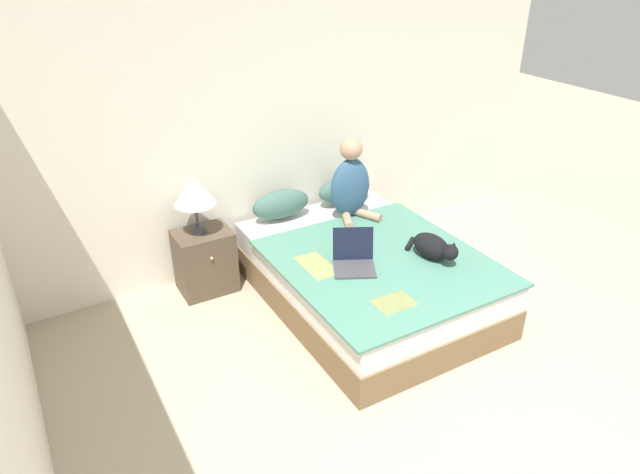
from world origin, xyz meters
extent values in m
cube|color=silver|center=(0.00, 3.07, 1.27)|extent=(5.59, 0.05, 2.55)
cube|color=brown|center=(0.19, 1.99, 0.13)|extent=(1.46, 2.02, 0.25)
cube|color=silver|center=(0.19, 1.99, 0.36)|extent=(1.44, 1.99, 0.21)
cube|color=#4C8470|center=(0.19, 1.79, 0.47)|extent=(1.50, 1.62, 0.02)
cube|color=#B2BC70|center=(-0.28, 1.99, 0.48)|extent=(0.21, 0.39, 0.01)
cube|color=#B2BC70|center=(-0.07, 1.30, 0.48)|extent=(0.28, 0.21, 0.01)
ellipsoid|color=#42665B|center=(-0.14, 2.86, 0.61)|extent=(0.53, 0.23, 0.25)
ellipsoid|color=#42665B|center=(0.51, 2.86, 0.61)|extent=(0.53, 0.23, 0.25)
ellipsoid|color=#33567A|center=(0.40, 2.59, 0.75)|extent=(0.37, 0.20, 0.53)
sphere|color=tan|center=(0.40, 2.59, 1.10)|extent=(0.19, 0.19, 0.19)
cylinder|color=tan|center=(0.30, 2.46, 0.52)|extent=(0.17, 0.27, 0.07)
cylinder|color=tan|center=(0.50, 2.46, 0.52)|extent=(0.17, 0.27, 0.07)
ellipsoid|color=black|center=(0.54, 1.66, 0.58)|extent=(0.23, 0.35, 0.19)
sphere|color=black|center=(0.57, 1.48, 0.60)|extent=(0.12, 0.12, 0.12)
cone|color=black|center=(0.60, 1.48, 0.65)|extent=(0.06, 0.06, 0.06)
cone|color=black|center=(0.54, 1.47, 0.65)|extent=(0.06, 0.06, 0.06)
cylinder|color=black|center=(0.51, 1.87, 0.50)|extent=(0.17, 0.14, 0.04)
cube|color=#424247|center=(-0.07, 1.79, 0.49)|extent=(0.39, 0.36, 0.02)
cube|color=black|center=(0.00, 1.92, 0.62)|extent=(0.30, 0.19, 0.25)
cube|color=brown|center=(-0.88, 2.82, 0.27)|extent=(0.46, 0.35, 0.54)
sphere|color=tan|center=(-0.88, 2.63, 0.39)|extent=(0.03, 0.03, 0.03)
cylinder|color=#38383D|center=(-0.91, 2.82, 0.58)|extent=(0.11, 0.11, 0.07)
cylinder|color=#38383D|center=(-0.91, 2.82, 0.71)|extent=(0.02, 0.02, 0.20)
cone|color=white|center=(-0.91, 2.82, 0.92)|extent=(0.33, 0.33, 0.23)
camera|label=1|loc=(-2.10, -1.21, 2.69)|focal=32.00mm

